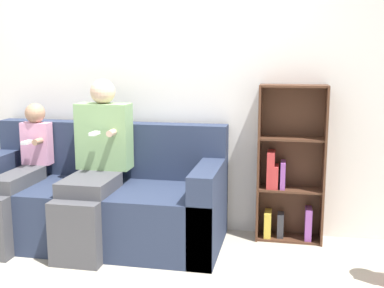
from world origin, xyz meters
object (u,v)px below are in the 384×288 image
at_px(adult_seated, 95,162).
at_px(bookshelf, 288,172).
at_px(couch, 99,202).
at_px(child_seated, 19,175).

height_order(adult_seated, bookshelf, adult_seated).
relative_size(couch, child_seated, 1.82).
relative_size(couch, bookshelf, 1.58).
bearing_deg(couch, bookshelf, 12.62).
relative_size(child_seated, bookshelf, 0.87).
bearing_deg(adult_seated, child_seated, -174.66).
relative_size(adult_seated, child_seated, 1.19).
bearing_deg(bookshelf, child_seated, -166.64).
bearing_deg(adult_seated, bookshelf, 16.62).
height_order(child_seated, bookshelf, bookshelf).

